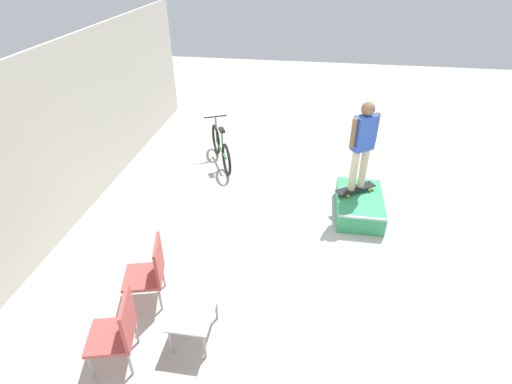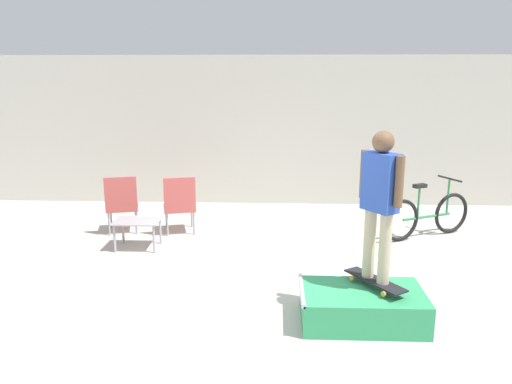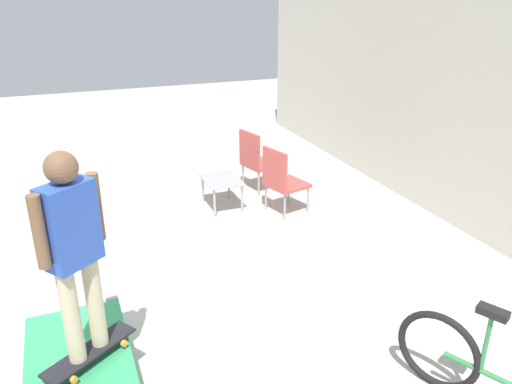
{
  "view_description": "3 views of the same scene",
  "coord_description": "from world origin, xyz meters",
  "views": [
    {
      "loc": [
        -4.96,
        0.22,
        4.34
      ],
      "look_at": [
        0.09,
        1.0,
        1.08
      ],
      "focal_mm": 28.0,
      "sensor_mm": 36.0,
      "label": 1
    },
    {
      "loc": [
        0.38,
        -5.77,
        2.68
      ],
      "look_at": [
        0.09,
        1.11,
        1.01
      ],
      "focal_mm": 35.0,
      "sensor_mm": 36.0,
      "label": 2
    },
    {
      "loc": [
        4.87,
        -0.59,
        3.09
      ],
      "look_at": [
        0.24,
        1.25,
        1.04
      ],
      "focal_mm": 35.0,
      "sensor_mm": 36.0,
      "label": 3
    }
  ],
  "objects": [
    {
      "name": "skate_ramp_box",
      "position": [
        1.33,
        -0.73,
        0.18
      ],
      "size": [
        1.35,
        0.81,
        0.39
      ],
      "color": "#339E60",
      "rests_on": "ground_plane"
    },
    {
      "name": "person_skater",
      "position": [
        1.47,
        -0.64,
        1.41
      ],
      "size": [
        0.39,
        0.48,
        1.63
      ],
      "rotation": [
        0.0,
        0.0,
        -0.93
      ],
      "color": "#C6B793",
      "rests_on": "skateboard_on_ramp"
    },
    {
      "name": "ground_plane",
      "position": [
        0.0,
        0.0,
        0.0
      ],
      "size": [
        24.0,
        24.0,
        0.0
      ],
      "primitive_type": "plane",
      "color": "#B7B2A8"
    },
    {
      "name": "coffee_table",
      "position": [
        -1.76,
        1.5,
        0.38
      ],
      "size": [
        0.7,
        0.52,
        0.45
      ],
      "color": "#9E9EA3",
      "rests_on": "ground_plane"
    },
    {
      "name": "house_wall_back",
      "position": [
        0.0,
        4.33,
        1.5
      ],
      "size": [
        12.0,
        0.06,
        3.0
      ],
      "color": "beige",
      "rests_on": "ground_plane"
    },
    {
      "name": "bicycle",
      "position": [
        2.87,
        2.23,
        0.37
      ],
      "size": [
        1.61,
        0.84,
        0.97
      ],
      "rotation": [
        0.0,
        0.0,
        0.45
      ],
      "color": "black",
      "rests_on": "ground_plane"
    },
    {
      "name": "patio_chair_right",
      "position": [
        -1.24,
        2.25,
        0.54
      ],
      "size": [
        0.63,
        0.63,
        0.99
      ],
      "rotation": [
        0.0,
        0.0,
        3.4
      ],
      "color": "#99999E",
      "rests_on": "ground_plane"
    },
    {
      "name": "patio_chair_left",
      "position": [
        -2.22,
        2.25,
        0.54
      ],
      "size": [
        0.63,
        0.63,
        0.99
      ],
      "rotation": [
        0.0,
        0.0,
        3.39
      ],
      "color": "#99999E",
      "rests_on": "ground_plane"
    },
    {
      "name": "skateboard_on_ramp",
      "position": [
        1.47,
        -0.64,
        0.45
      ],
      "size": [
        0.61,
        0.76,
        0.07
      ],
      "rotation": [
        0.0,
        0.0,
        -0.97
      ],
      "color": "black",
      "rests_on": "skate_ramp_box"
    }
  ]
}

